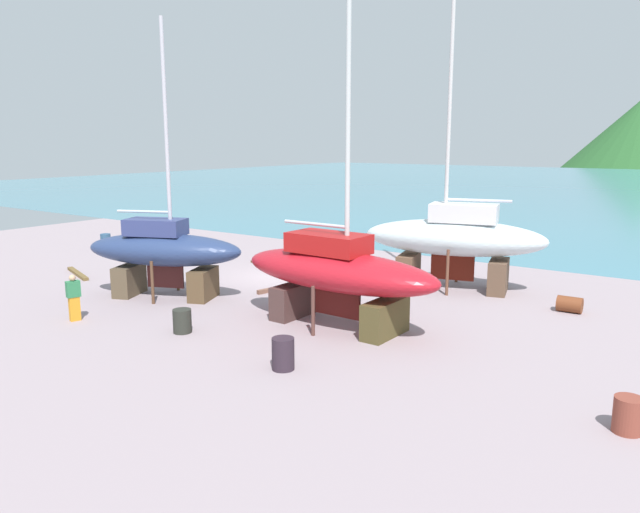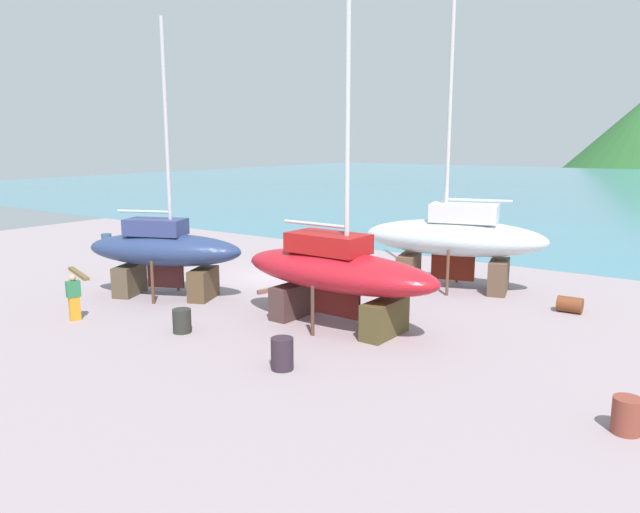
% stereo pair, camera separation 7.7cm
% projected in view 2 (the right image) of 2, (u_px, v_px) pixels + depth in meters
% --- Properties ---
extents(ground_plane, '(48.90, 48.90, 0.00)m').
position_uv_depth(ground_plane, '(218.00, 293.00, 24.44)').
color(ground_plane, gray).
extents(sea_water, '(156.81, 118.34, 0.01)m').
position_uv_depth(sea_water, '(593.00, 186.00, 81.80)').
color(sea_water, teal).
rests_on(sea_water, ground).
extents(sailboat_mid_port, '(6.55, 4.24, 10.47)m').
position_uv_depth(sailboat_mid_port, '(164.00, 251.00, 23.53)').
color(sailboat_mid_port, brown).
rests_on(sailboat_mid_port, ground).
extents(sailboat_small_center, '(7.39, 2.77, 10.86)m').
position_uv_depth(sailboat_small_center, '(336.00, 272.00, 19.81)').
color(sailboat_small_center, '#4C4122').
rests_on(sailboat_small_center, ground).
extents(sailboat_large_starboard, '(7.70, 3.94, 13.10)m').
position_uv_depth(sailboat_large_starboard, '(455.00, 238.00, 24.79)').
color(sailboat_large_starboard, brown).
rests_on(sailboat_large_starboard, ground).
extents(worker, '(0.35, 0.49, 1.61)m').
position_uv_depth(worker, '(74.00, 297.00, 20.56)').
color(worker, orange).
rests_on(worker, ground).
extents(barrel_rust_mid, '(0.86, 0.60, 0.57)m').
position_uv_depth(barrel_rust_mid, '(570.00, 305.00, 21.63)').
color(barrel_rust_mid, brown).
rests_on(barrel_rust_mid, ground).
extents(barrel_tipped_left, '(0.83, 0.83, 0.87)m').
position_uv_depth(barrel_tipped_left, '(282.00, 354.00, 16.19)').
color(barrel_tipped_left, '#2E212C').
rests_on(barrel_tipped_left, ground).
extents(barrel_tipped_center, '(0.71, 0.71, 0.94)m').
position_uv_depth(barrel_tipped_center, '(148.00, 233.00, 37.15)').
color(barrel_tipped_center, maroon).
rests_on(barrel_tipped_center, ground).
extents(barrel_tar_black, '(0.83, 0.83, 0.76)m').
position_uv_depth(barrel_tar_black, '(182.00, 321.00, 19.34)').
color(barrel_tar_black, '#2A2B25').
rests_on(barrel_tar_black, ground).
extents(barrel_tipped_right, '(0.68, 0.68, 0.77)m').
position_uv_depth(barrel_tipped_right, '(627.00, 415.00, 12.66)').
color(barrel_tipped_right, brown).
rests_on(barrel_tipped_right, ground).
extents(barrel_rust_far, '(0.62, 0.62, 0.80)m').
position_uv_depth(barrel_rust_far, '(107.00, 241.00, 34.80)').
color(barrel_rust_far, '#2B4C6A').
rests_on(barrel_rust_far, ground).
extents(timber_plank_far, '(2.84, 1.23, 0.13)m').
position_uv_depth(timber_plank_far, '(78.00, 273.00, 27.75)').
color(timber_plank_far, brown).
rests_on(timber_plank_far, ground).
extents(timber_short_cross, '(0.66, 2.23, 0.17)m').
position_uv_depth(timber_short_cross, '(280.00, 288.00, 24.92)').
color(timber_short_cross, brown).
rests_on(timber_short_cross, ground).
extents(timber_short_skew, '(0.43, 1.82, 0.11)m').
position_uv_depth(timber_short_skew, '(266.00, 259.00, 31.15)').
color(timber_short_skew, brown).
rests_on(timber_short_skew, ground).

